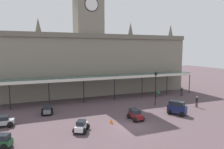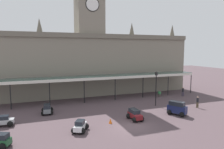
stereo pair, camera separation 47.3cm
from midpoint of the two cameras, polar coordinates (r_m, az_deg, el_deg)
The scene contains 13 objects.
ground_plane at distance 23.75m, azimuth 5.23°, elevation -13.98°, with size 140.00×140.00×0.00m, color #513F44.
station_building at distance 39.64m, azimuth -6.81°, elevation 3.95°, with size 39.21×6.18×20.35m.
entrance_canopy at distance 34.77m, azimuth -4.51°, elevation -0.63°, with size 37.16×3.26×4.08m.
car_navy_van at distance 28.56m, azimuth 17.00°, elevation -8.95°, with size 2.31×2.59×1.77m.
car_white_sedan at distance 22.29m, azimuth -9.08°, elevation -14.08°, with size 2.06×2.25×1.19m.
car_grey_estate at distance 28.99m, azimuth -17.93°, elevation -9.24°, with size 1.65×2.31×1.27m.
car_silver_sedan at distance 26.27m, azimuth -28.11°, elevation -11.55°, with size 2.10×1.59×1.19m.
car_maroon_estate at distance 25.62m, azimuth 5.91°, elevation -11.08°, with size 1.60×2.28×1.27m.
pedestrian_near_entrance at distance 32.97m, azimuth 21.95°, elevation -6.86°, with size 0.34×0.39×1.67m.
pedestrian_beside_cars at distance 40.01m, azimuth 18.32°, elevation -4.35°, with size 0.34×0.34×1.67m.
victorian_lamppost at distance 31.77m, azimuth 11.52°, elevation -2.74°, with size 0.30×0.30×5.22m.
traffic_cone at distance 24.36m, azimuth -0.81°, elevation -12.69°, with size 0.40×0.40×0.57m, color orange.
planter_forecourt_centre at distance 38.74m, azimuth 12.31°, elevation -5.16°, with size 0.60×0.60×0.96m.
Camera 1 is at (-10.29, -19.71, 8.42)m, focal length 33.16 mm.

